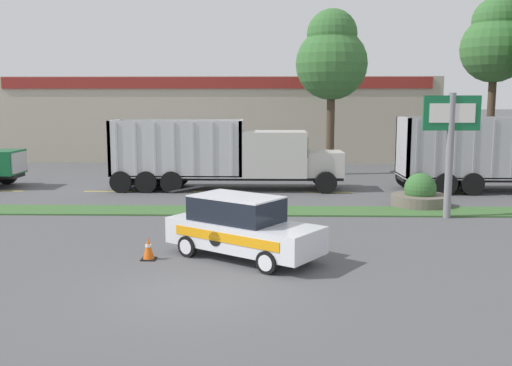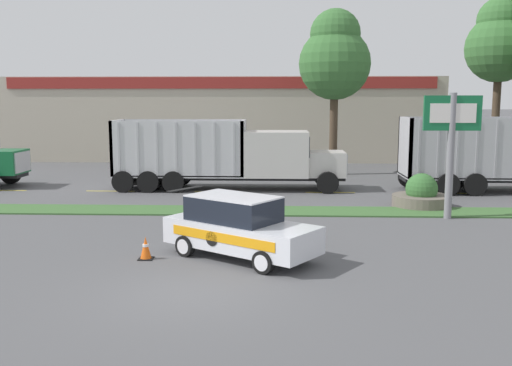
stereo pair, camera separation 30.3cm
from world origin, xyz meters
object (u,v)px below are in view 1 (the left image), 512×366
Objects in this scene: rally_car at (242,227)px; dump_truck_lead at (246,158)px; stone_planter at (420,195)px; store_sign_post at (451,132)px; traffic_cone at (148,249)px.

dump_truck_lead is at bearing 91.84° from rally_car.
rally_car reaches higher than stone_planter.
store_sign_post is 1.96× the size of stone_planter.
dump_truck_lead reaches higher than rally_car.
store_sign_post is 12.12m from traffic_cone.
rally_car is 7.24× the size of traffic_cone.
traffic_cone is (-10.11, -6.02, -2.93)m from store_sign_post.
dump_truck_lead is at bearing 148.96° from stone_planter.
dump_truck_lead is 10.62m from store_sign_post.
traffic_cone is (-2.19, -12.89, -1.26)m from dump_truck_lead.
dump_truck_lead reaches higher than traffic_cone.
rally_car is 10.78m from stone_planter.
dump_truck_lead is 2.47× the size of rally_car.
store_sign_post is at bearing -40.93° from dump_truck_lead.
dump_truck_lead is at bearing 80.35° from traffic_cone.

